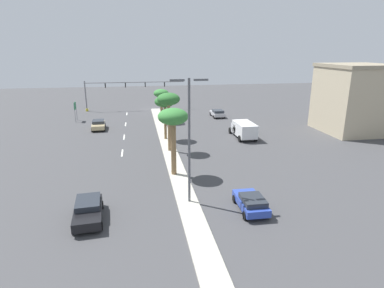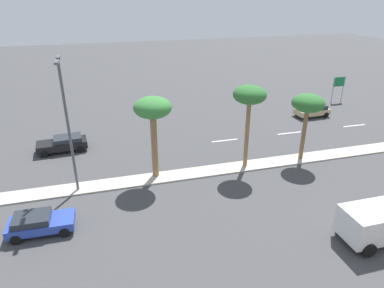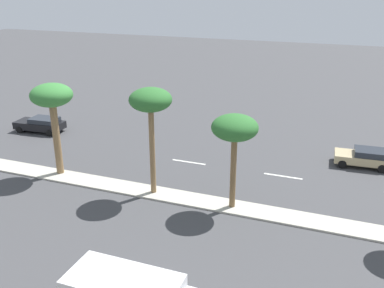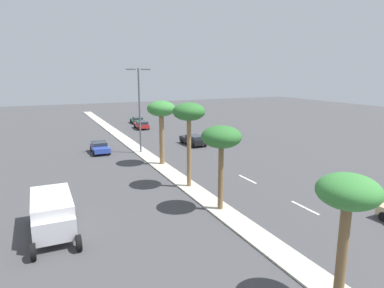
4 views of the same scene
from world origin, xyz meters
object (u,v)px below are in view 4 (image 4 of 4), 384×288
object	(u,v)px
palm_tree_center	(348,197)
sedan_green_near	(137,120)
palm_tree_near	(221,139)
palm_tree_trailing	(161,111)
palm_tree_outboard	(189,114)
box_truck	(53,214)
sedan_red_front	(142,125)
sedan_black_trailing	(194,140)
street_lamp_near	(139,104)
sedan_blue_rear	(100,147)

from	to	relation	value
palm_tree_center	sedan_green_near	size ratio (longest dim) A/B	1.31
palm_tree_near	palm_tree_trailing	world-z (taller)	palm_tree_trailing
palm_tree_center	palm_tree_outboard	xyz separation A→B (m)	(0.37, 16.37, 1.49)
palm_tree_trailing	box_truck	world-z (taller)	palm_tree_trailing
box_truck	sedan_green_near	bearing A→B (deg)	67.99
palm_tree_center	sedan_green_near	xyz separation A→B (m)	(6.51, 54.57, -4.13)
box_truck	sedan_red_front	bearing A→B (deg)	65.79
box_truck	sedan_black_trailing	bearing A→B (deg)	46.67
street_lamp_near	sedan_green_near	distance (m)	25.52
street_lamp_near	box_truck	bearing A→B (deg)	-120.56
sedan_blue_rear	box_truck	bearing A→B (deg)	-107.06
palm_tree_trailing	palm_tree_center	bearing A→B (deg)	-91.76
palm_tree_center	sedan_black_trailing	bearing A→B (deg)	75.77
sedan_blue_rear	street_lamp_near	bearing A→B (deg)	-25.88
sedan_black_trailing	sedan_green_near	bearing A→B (deg)	93.96
palm_tree_near	sedan_green_near	bearing A→B (deg)	81.98
sedan_black_trailing	sedan_red_front	size ratio (longest dim) A/B	1.06
palm_tree_center	sedan_blue_rear	bearing A→B (deg)	97.63
sedan_black_trailing	box_truck	size ratio (longest dim) A/B	0.79
street_lamp_near	sedan_green_near	xyz separation A→B (m)	(6.32, 24.15, -5.31)
palm_tree_outboard	sedan_red_front	bearing A→B (deg)	80.77
palm_tree_center	sedan_blue_rear	xyz separation A→B (m)	(-4.37, 32.64, -4.12)
palm_tree_trailing	box_truck	xyz separation A→B (m)	(-11.48, -12.29, -4.47)
box_truck	palm_tree_trailing	bearing A→B (deg)	46.96
palm_tree_near	street_lamp_near	world-z (taller)	street_lamp_near
palm_tree_trailing	sedan_blue_rear	world-z (taller)	palm_tree_trailing
palm_tree_trailing	palm_tree_near	bearing A→B (deg)	-91.69
street_lamp_near	sedan_black_trailing	distance (m)	9.59
palm_tree_center	box_truck	size ratio (longest dim) A/B	0.95
sedan_blue_rear	box_truck	size ratio (longest dim) A/B	0.69
sedan_black_trailing	sedan_green_near	world-z (taller)	sedan_black_trailing
sedan_green_near	box_truck	world-z (taller)	box_truck
palm_tree_outboard	sedan_black_trailing	bearing A→B (deg)	63.56
palm_tree_trailing	street_lamp_near	world-z (taller)	street_lamp_near
street_lamp_near	sedan_black_trailing	xyz separation A→B (m)	(7.89, 1.45, -5.25)
palm_tree_near	sedan_green_near	distance (m)	44.36
palm_tree_outboard	sedan_blue_rear	size ratio (longest dim) A/B	1.75
palm_tree_outboard	sedan_green_near	size ratio (longest dim) A/B	1.66
palm_tree_outboard	palm_tree_trailing	size ratio (longest dim) A/B	1.07
palm_tree_center	sedan_red_front	xyz separation A→B (m)	(5.53, 48.08, -4.09)
palm_tree_center	palm_tree_near	distance (m)	10.89
palm_tree_center	sedan_red_front	world-z (taller)	palm_tree_center
palm_tree_near	box_truck	xyz separation A→B (m)	(-11.08, 1.05, -3.96)
sedan_blue_rear	sedan_red_front	xyz separation A→B (m)	(9.90, 15.44, 0.02)
sedan_red_front	sedan_green_near	bearing A→B (deg)	81.40
palm_tree_near	palm_tree_outboard	bearing A→B (deg)	89.79
sedan_black_trailing	palm_tree_trailing	bearing A→B (deg)	-133.78
sedan_blue_rear	sedan_black_trailing	bearing A→B (deg)	-3.53
palm_tree_near	street_lamp_near	xyz separation A→B (m)	(-0.16, 19.55, 0.78)
palm_tree_near	sedan_green_near	xyz separation A→B (m)	(6.16, 43.69, -4.53)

